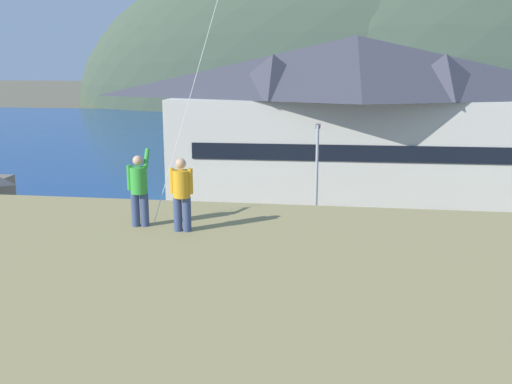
{
  "coord_description": "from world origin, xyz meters",
  "views": [
    {
      "loc": [
        4.92,
        -19.53,
        9.93
      ],
      "look_at": [
        0.82,
        9.0,
        3.33
      ],
      "focal_mm": 39.48,
      "sensor_mm": 36.0,
      "label": 1
    }
  ],
  "objects_px": {
    "harbor_lodge": "(355,114)",
    "parked_car_front_row_end": "(415,261)",
    "moored_boat_wharfside": "(259,163)",
    "person_kite_flyer": "(139,188)",
    "person_companion": "(182,192)",
    "wharf_dock": "(301,161)",
    "moored_boat_outer_mooring": "(336,164)",
    "storage_shed_waterside": "(235,163)",
    "parking_light_pole": "(317,176)",
    "parked_car_corner_spot": "(198,287)",
    "parked_car_lone_by_shed": "(291,250)",
    "parked_car_back_row_right": "(73,282)",
    "parked_car_front_row_red": "(430,317)",
    "parked_car_front_row_silver": "(181,238)"
  },
  "relations": [
    {
      "from": "parked_car_front_row_red",
      "to": "parking_light_pole",
      "type": "height_order",
      "value": "parking_light_pole"
    },
    {
      "from": "storage_shed_waterside",
      "to": "parking_light_pole",
      "type": "xyz_separation_m",
      "value": [
        6.96,
        -13.43,
        1.78
      ]
    },
    {
      "from": "storage_shed_waterside",
      "to": "person_companion",
      "type": "bearing_deg",
      "value": -81.92
    },
    {
      "from": "parked_car_back_row_right",
      "to": "person_companion",
      "type": "xyz_separation_m",
      "value": [
        7.12,
        -8.24,
        5.93
      ]
    },
    {
      "from": "storage_shed_waterside",
      "to": "person_kite_flyer",
      "type": "xyz_separation_m",
      "value": [
        3.29,
        -30.86,
        4.83
      ]
    },
    {
      "from": "person_kite_flyer",
      "to": "parked_car_corner_spot",
      "type": "bearing_deg",
      "value": 95.13
    },
    {
      "from": "harbor_lodge",
      "to": "wharf_dock",
      "type": "bearing_deg",
      "value": 108.9
    },
    {
      "from": "wharf_dock",
      "to": "parked_car_front_row_red",
      "type": "height_order",
      "value": "parked_car_front_row_red"
    },
    {
      "from": "harbor_lodge",
      "to": "parking_light_pole",
      "type": "distance_m",
      "value": 12.48
    },
    {
      "from": "parked_car_front_row_end",
      "to": "parking_light_pole",
      "type": "bearing_deg",
      "value": 134.85
    },
    {
      "from": "wharf_dock",
      "to": "parked_car_corner_spot",
      "type": "distance_m",
      "value": 35.15
    },
    {
      "from": "parked_car_front_row_red",
      "to": "parked_car_back_row_right",
      "type": "distance_m",
      "value": 14.24
    },
    {
      "from": "storage_shed_waterside",
      "to": "harbor_lodge",
      "type": "bearing_deg",
      "value": -8.52
    },
    {
      "from": "parked_car_back_row_right",
      "to": "parked_car_corner_spot",
      "type": "relative_size",
      "value": 0.99
    },
    {
      "from": "parked_car_back_row_right",
      "to": "person_companion",
      "type": "distance_m",
      "value": 12.4
    },
    {
      "from": "moored_boat_wharfside",
      "to": "parked_car_front_row_red",
      "type": "height_order",
      "value": "moored_boat_wharfside"
    },
    {
      "from": "moored_boat_outer_mooring",
      "to": "parked_car_lone_by_shed",
      "type": "bearing_deg",
      "value": -94.49
    },
    {
      "from": "parking_light_pole",
      "to": "parked_car_front_row_red",
      "type": "bearing_deg",
      "value": -67.25
    },
    {
      "from": "parked_car_front_row_silver",
      "to": "harbor_lodge",
      "type": "bearing_deg",
      "value": 58.86
    },
    {
      "from": "parked_car_corner_spot",
      "to": "person_kite_flyer",
      "type": "bearing_deg",
      "value": -84.87
    },
    {
      "from": "harbor_lodge",
      "to": "parked_car_front_row_end",
      "type": "xyz_separation_m",
      "value": [
        2.49,
        -16.82,
        -5.25
      ]
    },
    {
      "from": "parking_light_pole",
      "to": "parked_car_front_row_end",
      "type": "bearing_deg",
      "value": -45.15
    },
    {
      "from": "storage_shed_waterside",
      "to": "parked_car_front_row_end",
      "type": "relative_size",
      "value": 1.48
    },
    {
      "from": "wharf_dock",
      "to": "parked_car_front_row_red",
      "type": "xyz_separation_m",
      "value": [
        6.99,
        -36.65,
        0.71
      ]
    },
    {
      "from": "moored_boat_outer_mooring",
      "to": "moored_boat_wharfside",
      "type": "bearing_deg",
      "value": -174.19
    },
    {
      "from": "storage_shed_waterside",
      "to": "person_companion",
      "type": "xyz_separation_m",
      "value": [
        4.42,
        -31.12,
        4.81
      ]
    },
    {
      "from": "moored_boat_wharfside",
      "to": "person_kite_flyer",
      "type": "xyz_separation_m",
      "value": [
        2.52,
        -39.28,
        6.29
      ]
    },
    {
      "from": "moored_boat_wharfside",
      "to": "parking_light_pole",
      "type": "distance_m",
      "value": 22.94
    },
    {
      "from": "parked_car_corner_spot",
      "to": "parked_car_front_row_end",
      "type": "bearing_deg",
      "value": 25.88
    },
    {
      "from": "harbor_lodge",
      "to": "moored_boat_outer_mooring",
      "type": "xyz_separation_m",
      "value": [
        -1.18,
        10.54,
        -5.59
      ]
    },
    {
      "from": "moored_boat_outer_mooring",
      "to": "person_companion",
      "type": "distance_m",
      "value": 40.93
    },
    {
      "from": "storage_shed_waterside",
      "to": "person_kite_flyer",
      "type": "height_order",
      "value": "person_kite_flyer"
    },
    {
      "from": "harbor_lodge",
      "to": "parked_car_back_row_right",
      "type": "bearing_deg",
      "value": -119.0
    },
    {
      "from": "moored_boat_outer_mooring",
      "to": "parking_light_pole",
      "type": "relative_size",
      "value": 1.15
    },
    {
      "from": "wharf_dock",
      "to": "parking_light_pole",
      "type": "xyz_separation_m",
      "value": [
        2.47,
        -25.87,
        3.61
      ]
    },
    {
      "from": "parked_car_back_row_right",
      "to": "wharf_dock",
      "type": "bearing_deg",
      "value": 78.5
    },
    {
      "from": "parked_car_front_row_end",
      "to": "person_kite_flyer",
      "type": "bearing_deg",
      "value": -123.65
    },
    {
      "from": "parked_car_front_row_silver",
      "to": "wharf_dock",
      "type": "bearing_deg",
      "value": 81.39
    },
    {
      "from": "wharf_dock",
      "to": "parked_car_lone_by_shed",
      "type": "height_order",
      "value": "parked_car_lone_by_shed"
    },
    {
      "from": "parked_car_corner_spot",
      "to": "parked_car_lone_by_shed",
      "type": "relative_size",
      "value": 1.01
    },
    {
      "from": "parked_car_back_row_right",
      "to": "parked_car_lone_by_shed",
      "type": "height_order",
      "value": "same"
    },
    {
      "from": "moored_boat_wharfside",
      "to": "person_companion",
      "type": "bearing_deg",
      "value": -84.73
    },
    {
      "from": "parked_car_back_row_right",
      "to": "parked_car_lone_by_shed",
      "type": "distance_m",
      "value": 10.15
    },
    {
      "from": "wharf_dock",
      "to": "person_kite_flyer",
      "type": "relative_size",
      "value": 8.48
    },
    {
      "from": "parked_car_front_row_red",
      "to": "parked_car_lone_by_shed",
      "type": "relative_size",
      "value": 1.02
    },
    {
      "from": "moored_boat_wharfside",
      "to": "parked_car_front_row_end",
      "type": "distance_m",
      "value": 28.79
    },
    {
      "from": "parked_car_back_row_right",
      "to": "person_kite_flyer",
      "type": "relative_size",
      "value": 2.3
    },
    {
      "from": "storage_shed_waterside",
      "to": "moored_boat_outer_mooring",
      "type": "bearing_deg",
      "value": 48.73
    },
    {
      "from": "harbor_lodge",
      "to": "person_kite_flyer",
      "type": "distance_m",
      "value": 30.08
    },
    {
      "from": "parking_light_pole",
      "to": "person_kite_flyer",
      "type": "relative_size",
      "value": 3.58
    }
  ]
}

